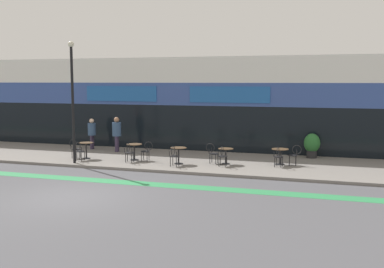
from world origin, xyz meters
name	(u,v)px	position (x,y,z in m)	size (l,w,h in m)	color
ground_plane	(74,197)	(0.00, 0.00, 0.00)	(120.00, 120.00, 0.00)	#4C4C51
sidewalk_slab	(155,159)	(0.00, 7.25, 0.06)	(40.00, 5.50, 0.12)	slate
storefront_facade	(185,103)	(0.00, 11.96, 2.53)	(40.00, 4.06, 5.08)	silver
bike_lane_stripe	(108,181)	(0.00, 2.46, 0.00)	(36.00, 0.70, 0.01)	#2D844C
bistro_table_0	(86,147)	(-3.04, 6.08, 0.67)	(0.68, 0.68, 0.78)	black
bistro_table_1	(134,149)	(-0.68, 6.39, 0.67)	(0.72, 0.72, 0.76)	black
bistro_table_2	(179,152)	(1.62, 6.06, 0.65)	(0.72, 0.72, 0.74)	black
bistro_table_3	(226,153)	(3.65, 6.66, 0.62)	(0.67, 0.67, 0.70)	black
bistro_table_4	(280,153)	(5.99, 7.23, 0.63)	(0.75, 0.75, 0.71)	black
cafe_chair_0_near	(79,150)	(-3.04, 5.45, 0.64)	(0.40, 0.58, 0.90)	black
cafe_chair_0_side	(75,147)	(-3.67, 6.08, 0.64)	(0.59, 0.43, 0.90)	black
cafe_chair_1_near	(129,151)	(-0.67, 5.76, 0.64)	(0.45, 0.60, 0.90)	black
cafe_chair_1_side	(147,150)	(-0.05, 6.39, 0.64)	(0.58, 0.42, 0.90)	black
cafe_chair_2_near	(174,155)	(1.62, 5.44, 0.64)	(0.42, 0.58, 0.90)	black
cafe_chair_3_near	(223,155)	(3.65, 6.04, 0.64)	(0.41, 0.58, 0.90)	black
cafe_chair_3_side	(212,152)	(3.02, 6.67, 0.64)	(0.59, 0.43, 0.90)	black
cafe_chair_4_near	(278,155)	(5.98, 6.61, 0.64)	(0.45, 0.60, 0.90)	black
cafe_chair_4_side	(295,154)	(6.61, 7.24, 0.64)	(0.59, 0.44, 0.90)	black
planter_pot	(312,145)	(7.27, 9.44, 0.77)	(0.77, 0.77, 1.19)	#232326
lamp_post	(73,94)	(-2.97, 4.91, 3.24)	(0.26, 0.26, 5.44)	black
pedestrian_near_end	(117,131)	(-2.60, 8.45, 1.20)	(0.53, 0.53, 1.82)	#382D47
pedestrian_far_end	(92,131)	(-4.31, 8.88, 1.11)	(0.45, 0.45, 1.67)	#382D47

